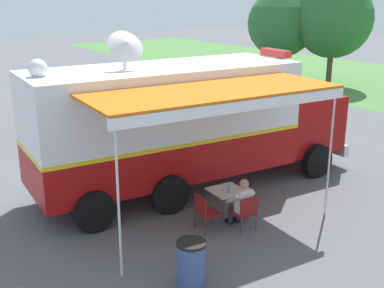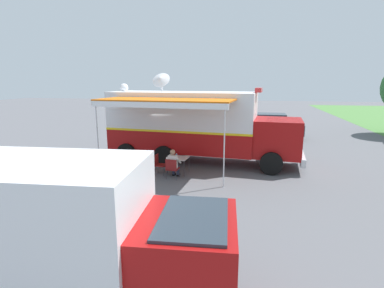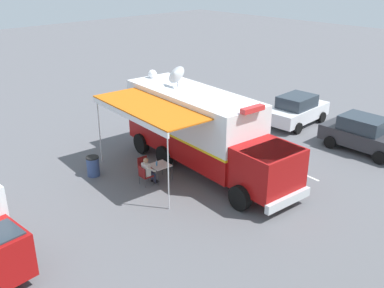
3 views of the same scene
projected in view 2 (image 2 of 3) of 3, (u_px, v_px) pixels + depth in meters
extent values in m
plane|color=#5B5B60|center=(183.00, 160.00, 15.52)|extent=(100.00, 100.00, 0.00)
cube|color=silver|center=(239.00, 150.00, 17.79)|extent=(0.55, 4.79, 0.01)
cube|color=#9E0F0F|center=(183.00, 138.00, 15.28)|extent=(3.14, 7.40, 1.10)
cube|color=white|center=(182.00, 111.00, 15.00)|extent=(3.14, 7.40, 1.70)
cube|color=yellow|center=(183.00, 128.00, 15.17)|extent=(3.16, 7.42, 0.10)
cube|color=#9E0F0F|center=(277.00, 137.00, 13.96)|extent=(2.48, 2.30, 1.70)
cube|color=#28333D|center=(283.00, 127.00, 13.80)|extent=(2.27, 1.66, 0.70)
cube|color=silver|center=(302.00, 158.00, 13.84)|extent=(2.38, 0.41, 0.36)
cylinder|color=black|center=(273.00, 151.00, 15.39)|extent=(0.39, 1.02, 1.00)
cylinder|color=black|center=(271.00, 164.00, 13.04)|extent=(0.39, 1.02, 1.00)
cylinder|color=black|center=(180.00, 145.00, 16.74)|extent=(0.39, 1.02, 1.00)
cylinder|color=black|center=(164.00, 156.00, 14.39)|extent=(0.39, 1.02, 1.00)
cylinder|color=black|center=(148.00, 143.00, 17.28)|extent=(0.39, 1.02, 1.00)
cylinder|color=black|center=(127.00, 153.00, 14.93)|extent=(0.39, 1.02, 1.00)
cube|color=white|center=(182.00, 93.00, 14.81)|extent=(3.14, 7.40, 0.10)
cube|color=red|center=(259.00, 90.00, 13.77)|extent=(1.12, 0.38, 0.20)
cylinder|color=silver|center=(162.00, 87.00, 15.05)|extent=(0.10, 0.10, 0.45)
cone|color=silver|center=(161.00, 79.00, 14.82)|extent=(0.79, 0.96, 0.81)
sphere|color=white|center=(124.00, 88.00, 15.63)|extent=(0.44, 0.44, 0.44)
cube|color=orange|center=(165.00, 100.00, 12.64)|extent=(2.71, 5.93, 0.06)
cube|color=white|center=(156.00, 105.00, 11.67)|extent=(0.60, 5.74, 0.24)
cylinder|color=silver|center=(224.00, 146.00, 11.30)|extent=(0.05, 0.05, 3.25)
cylinder|color=silver|center=(98.00, 138.00, 12.78)|extent=(0.05, 0.05, 3.25)
cube|color=silver|center=(179.00, 158.00, 13.14)|extent=(0.87, 0.87, 0.03)
cylinder|color=#333338|center=(189.00, 164.00, 13.47)|extent=(0.03, 0.03, 0.70)
cylinder|color=#333338|center=(184.00, 169.00, 12.77)|extent=(0.03, 0.03, 0.70)
cylinder|color=#333338|center=(174.00, 163.00, 13.67)|extent=(0.03, 0.03, 0.70)
cylinder|color=#333338|center=(168.00, 168.00, 12.97)|extent=(0.03, 0.03, 0.70)
cylinder|color=#4C99D8|center=(176.00, 156.00, 13.00)|extent=(0.07, 0.07, 0.20)
cylinder|color=white|center=(176.00, 154.00, 12.98)|extent=(0.04, 0.04, 0.02)
cube|color=maroon|center=(173.00, 169.00, 12.55)|extent=(0.52, 0.52, 0.04)
cube|color=maroon|center=(171.00, 165.00, 12.29)|extent=(0.08, 0.48, 0.44)
cylinder|color=#333338|center=(170.00, 172.00, 12.86)|extent=(0.02, 0.02, 0.42)
cylinder|color=#333338|center=(180.00, 173.00, 12.74)|extent=(0.02, 0.02, 0.42)
cylinder|color=#333338|center=(166.00, 175.00, 12.44)|extent=(0.02, 0.02, 0.42)
cylinder|color=#333338|center=(176.00, 176.00, 12.32)|extent=(0.02, 0.02, 0.42)
cube|color=maroon|center=(161.00, 165.00, 13.11)|extent=(0.52, 0.52, 0.04)
cube|color=maroon|center=(156.00, 160.00, 13.12)|extent=(0.48, 0.08, 0.44)
cylinder|color=#333338|center=(167.00, 169.00, 13.30)|extent=(0.02, 0.02, 0.42)
cylinder|color=#333338|center=(164.00, 171.00, 12.89)|extent=(0.02, 0.02, 0.42)
cylinder|color=#333338|center=(158.00, 168.00, 13.42)|extent=(0.02, 0.02, 0.42)
cylinder|color=#333338|center=(154.00, 171.00, 13.01)|extent=(0.02, 0.02, 0.42)
cube|color=silver|center=(173.00, 162.00, 12.49)|extent=(0.27, 0.38, 0.56)
sphere|color=#A37556|center=(173.00, 152.00, 12.40)|extent=(0.22, 0.22, 0.22)
cylinder|color=silver|center=(169.00, 160.00, 12.65)|extent=(0.43, 0.13, 0.34)
cylinder|color=silver|center=(179.00, 161.00, 12.53)|extent=(0.43, 0.13, 0.34)
cylinder|color=#2D334C|center=(172.00, 167.00, 12.74)|extent=(0.39, 0.16, 0.13)
cylinder|color=#2D334C|center=(174.00, 171.00, 12.96)|extent=(0.11, 0.11, 0.42)
cube|color=black|center=(174.00, 174.00, 13.05)|extent=(0.25, 0.12, 0.07)
cylinder|color=#2D334C|center=(176.00, 167.00, 12.69)|extent=(0.39, 0.16, 0.13)
cylinder|color=#2D334C|center=(178.00, 171.00, 12.90)|extent=(0.11, 0.11, 0.42)
cube|color=black|center=(178.00, 175.00, 12.99)|extent=(0.25, 0.12, 0.07)
cylinder|color=#384C7F|center=(108.00, 174.00, 11.85)|extent=(0.56, 0.56, 0.85)
cylinder|color=black|center=(108.00, 163.00, 11.76)|extent=(0.57, 0.57, 0.06)
cube|color=#9E0F0F|center=(5.00, 262.00, 5.52)|extent=(2.49, 5.36, 0.50)
cube|color=#9E0F0F|center=(188.00, 257.00, 5.05)|extent=(2.00, 1.73, 1.40)
cube|color=#28333D|center=(194.00, 233.00, 4.94)|extent=(1.75, 1.22, 0.60)
cylinder|color=black|center=(176.00, 257.00, 6.26)|extent=(0.32, 0.86, 0.84)
cube|color=silver|center=(210.00, 125.00, 23.11)|extent=(4.25, 1.92, 0.76)
cube|color=#28333D|center=(210.00, 116.00, 22.81)|extent=(2.14, 1.66, 0.68)
cylinder|color=black|center=(201.00, 127.00, 24.59)|extent=(0.65, 0.24, 0.64)
cylinder|color=black|center=(223.00, 128.00, 24.30)|extent=(0.65, 0.24, 0.64)
cylinder|color=black|center=(196.00, 132.00, 22.07)|extent=(0.65, 0.24, 0.64)
cylinder|color=black|center=(221.00, 133.00, 21.79)|extent=(0.65, 0.24, 0.64)
cube|color=#2D2D33|center=(272.00, 129.00, 21.38)|extent=(1.87, 4.23, 0.76)
cube|color=#28333D|center=(270.00, 118.00, 21.26)|extent=(1.64, 2.13, 0.68)
cylinder|color=black|center=(289.00, 132.00, 22.05)|extent=(0.23, 0.64, 0.64)
cylinder|color=black|center=(292.00, 137.00, 20.33)|extent=(0.23, 0.64, 0.64)
cylinder|color=black|center=(253.00, 131.00, 22.58)|extent=(0.23, 0.64, 0.64)
cylinder|color=black|center=(253.00, 135.00, 20.86)|extent=(0.23, 0.64, 0.64)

